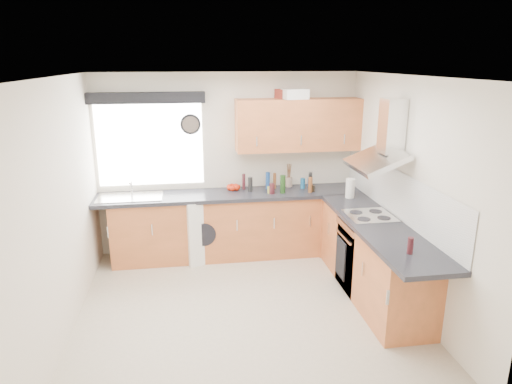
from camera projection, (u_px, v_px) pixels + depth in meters
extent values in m
plane|color=beige|center=(245.00, 310.00, 5.03)|extent=(3.60, 3.60, 0.00)
cube|color=white|center=(244.00, 76.00, 4.33)|extent=(3.60, 3.60, 0.02)
cube|color=silver|center=(228.00, 164.00, 6.39)|extent=(3.60, 0.02, 2.50)
cube|color=silver|center=(280.00, 284.00, 2.97)|extent=(3.60, 0.02, 2.50)
cube|color=silver|center=(60.00, 210.00, 4.42)|extent=(0.02, 3.60, 2.50)
cube|color=silver|center=(409.00, 194.00, 4.94)|extent=(0.02, 3.60, 2.50)
cube|color=white|center=(150.00, 145.00, 6.14)|extent=(1.40, 0.02, 1.10)
cube|color=black|center=(147.00, 98.00, 5.88)|extent=(1.50, 0.18, 0.14)
cube|color=white|center=(395.00, 193.00, 5.24)|extent=(0.01, 3.00, 0.54)
cube|color=#B25E31|center=(224.00, 226.00, 6.33)|extent=(3.00, 0.58, 0.86)
cube|color=#B25E31|center=(335.00, 221.00, 6.55)|extent=(0.60, 0.60, 0.86)
cube|color=#B25E31|center=(373.00, 260.00, 5.27)|extent=(0.58, 2.10, 0.86)
cube|color=black|center=(231.00, 195.00, 6.20)|extent=(3.60, 0.62, 0.05)
cube|color=black|center=(380.00, 227.00, 5.00)|extent=(0.62, 2.42, 0.05)
cube|color=black|center=(367.00, 255.00, 5.41)|extent=(0.56, 0.58, 0.85)
cube|color=silver|center=(370.00, 216.00, 5.27)|extent=(0.52, 0.52, 0.01)
cube|color=#B25E31|center=(298.00, 125.00, 6.20)|extent=(1.70, 0.35, 0.70)
cube|color=white|center=(203.00, 227.00, 6.29)|extent=(0.74, 0.73, 0.87)
cylinder|color=black|center=(191.00, 124.00, 6.12)|extent=(0.27, 0.04, 0.27)
cube|color=white|center=(295.00, 94.00, 6.02)|extent=(0.36, 0.28, 0.13)
cube|color=#9F372A|center=(287.00, 94.00, 6.16)|extent=(0.32, 0.29, 0.12)
cylinder|color=#A18674|center=(289.00, 182.00, 6.49)|extent=(0.12, 0.12, 0.14)
cylinder|color=white|center=(350.00, 188.00, 5.96)|extent=(0.14, 0.14, 0.26)
cylinder|color=navy|center=(309.00, 182.00, 6.50)|extent=(0.04, 0.04, 0.12)
cylinder|color=black|center=(310.00, 181.00, 6.31)|extent=(0.05, 0.05, 0.25)
cylinder|color=brown|center=(310.00, 185.00, 6.20)|extent=(0.06, 0.06, 0.21)
cylinder|color=#1D5E8E|center=(303.00, 183.00, 6.40)|extent=(0.07, 0.07, 0.15)
cylinder|color=#1E4016|center=(283.00, 184.00, 6.16)|extent=(0.07, 0.07, 0.25)
cylinder|color=#A19837|center=(270.00, 190.00, 6.18)|extent=(0.06, 0.06, 0.09)
cylinder|color=#471920|center=(244.00, 182.00, 6.35)|extent=(0.04, 0.04, 0.22)
cylinder|color=brown|center=(275.00, 181.00, 6.39)|extent=(0.04, 0.04, 0.22)
cylinder|color=navy|center=(268.00, 181.00, 6.37)|extent=(0.06, 0.06, 0.24)
cylinder|color=black|center=(250.00, 184.00, 6.25)|extent=(0.06, 0.06, 0.20)
cylinder|color=black|center=(313.00, 189.00, 6.24)|extent=(0.04, 0.04, 0.09)
cylinder|color=#47191F|center=(272.00, 189.00, 6.15)|extent=(0.07, 0.07, 0.14)
cylinder|color=#42171D|center=(410.00, 246.00, 4.24)|extent=(0.06, 0.06, 0.16)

